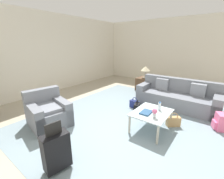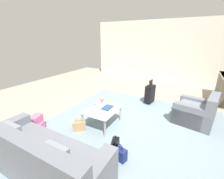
% 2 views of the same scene
% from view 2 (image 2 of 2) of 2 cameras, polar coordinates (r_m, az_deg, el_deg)
% --- Properties ---
extents(ground_plane, '(12.00, 12.00, 0.00)m').
position_cam_2_polar(ground_plane, '(4.23, 5.32, -12.35)').
color(ground_plane, '#A89E89').
extents(wall_left, '(0.12, 8.00, 3.10)m').
position_cam_2_polar(wall_left, '(8.53, 19.86, 13.60)').
color(wall_left, silver).
rests_on(wall_left, ground).
extents(area_rug, '(5.20, 4.40, 0.01)m').
position_cam_2_polar(area_rug, '(3.70, 4.38, -17.34)').
color(area_rug, gray).
rests_on(area_rug, ground).
extents(couch, '(0.88, 2.38, 0.88)m').
position_cam_2_polar(couch, '(2.97, -25.88, -22.69)').
color(couch, slate).
rests_on(couch, ground).
extents(armchair, '(1.02, 1.07, 0.86)m').
position_cam_2_polar(armchair, '(4.64, 29.64, -7.84)').
color(armchair, slate).
rests_on(armchair, ground).
extents(coffee_table, '(0.93, 0.75, 0.46)m').
position_cam_2_polar(coffee_table, '(3.93, -3.65, -8.24)').
color(coffee_table, silver).
rests_on(coffee_table, ground).
extents(water_bottle, '(0.06, 0.06, 0.20)m').
position_cam_2_polar(water_bottle, '(3.76, -6.63, -7.02)').
color(water_bottle, silver).
rests_on(water_bottle, coffee_table).
extents(coffee_table_book, '(0.32, 0.22, 0.03)m').
position_cam_2_polar(coffee_table_book, '(3.95, -1.75, -6.86)').
color(coffee_table_book, navy).
rests_on(coffee_table_book, coffee_table).
extents(flower_vase, '(0.11, 0.11, 0.21)m').
position_cam_2_polar(flower_vase, '(4.09, -3.84, -4.27)').
color(flower_vase, '#B2B7BC').
rests_on(flower_vase, coffee_table).
extents(suitcase_black, '(0.43, 0.28, 0.85)m').
position_cam_2_polar(suitcase_black, '(5.40, 14.25, -1.49)').
color(suitcase_black, black).
rests_on(suitcase_black, ground).
extents(handbag_black, '(0.35, 0.23, 0.36)m').
position_cam_2_polar(handbag_black, '(3.24, 1.13, -20.64)').
color(handbag_black, black).
rests_on(handbag_black, ground).
extents(handbag_tan, '(0.31, 0.33, 0.36)m').
position_cam_2_polar(handbag_tan, '(3.92, -12.36, -13.30)').
color(handbag_tan, tan).
rests_on(handbag_tan, ground).
extents(handbag_navy, '(0.22, 0.34, 0.36)m').
position_cam_2_polar(handbag_navy, '(3.09, 2.56, -23.01)').
color(handbag_navy, navy).
rests_on(handbag_navy, ground).
extents(backpack_pink, '(0.35, 0.33, 0.40)m').
position_cam_2_polar(backpack_pink, '(4.23, -26.62, -11.46)').
color(backpack_pink, pink).
rests_on(backpack_pink, ground).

